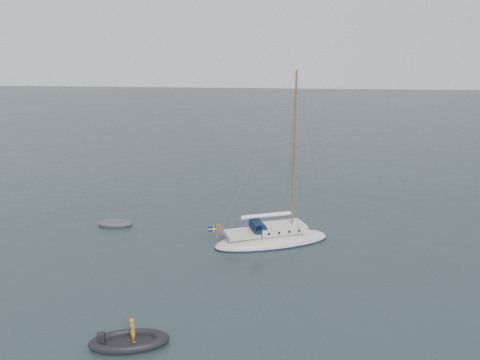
# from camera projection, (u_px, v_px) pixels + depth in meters

# --- Properties ---
(ground) EXTENTS (300.00, 300.00, 0.00)m
(ground) POSITION_uv_depth(u_px,v_px,m) (244.00, 243.00, 32.78)
(ground) COLOR black
(ground) RESTS_ON ground
(sailboat) EXTENTS (8.71, 2.61, 12.40)m
(sailboat) POSITION_uv_depth(u_px,v_px,m) (272.00, 231.00, 32.56)
(sailboat) COLOR beige
(sailboat) RESTS_ON ground
(dinghy) EXTENTS (2.66, 1.20, 0.38)m
(dinghy) POSITION_uv_depth(u_px,v_px,m) (115.00, 224.00, 36.09)
(dinghy) COLOR #434347
(dinghy) RESTS_ON ground
(rib) EXTENTS (3.66, 1.67, 1.36)m
(rib) POSITION_uv_depth(u_px,v_px,m) (129.00, 341.00, 21.30)
(rib) COLOR black
(rib) RESTS_ON ground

